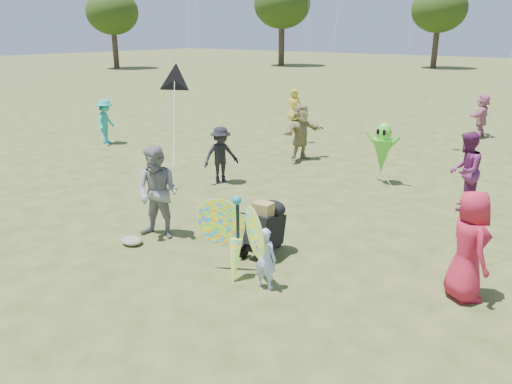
% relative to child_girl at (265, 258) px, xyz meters
% --- Properties ---
extents(ground, '(160.00, 160.00, 0.00)m').
position_rel_child_girl_xyz_m(ground, '(-1.06, -0.12, -0.54)').
color(ground, '#51592B').
rests_on(ground, ground).
extents(child_girl, '(0.43, 0.32, 1.09)m').
position_rel_child_girl_xyz_m(child_girl, '(0.00, 0.00, 0.00)').
color(child_girl, '#B0CAF9').
rests_on(child_girl, ground).
extents(adult_man, '(1.12, 0.99, 1.95)m').
position_rel_child_girl_xyz_m(adult_man, '(-3.06, 0.41, 0.43)').
color(adult_man, gray).
rests_on(adult_man, ground).
extents(grey_bag, '(0.47, 0.38, 0.15)m').
position_rel_child_girl_xyz_m(grey_bag, '(-3.23, -0.21, -0.47)').
color(grey_bag, gray).
rests_on(grey_bag, ground).
extents(crowd_a, '(1.02, 1.05, 1.82)m').
position_rel_child_girl_xyz_m(crowd_a, '(2.73, 1.73, 0.37)').
color(crowd_a, '#B51D37').
rests_on(crowd_a, ground).
extents(crowd_b, '(0.97, 1.19, 1.61)m').
position_rel_child_girl_xyz_m(crowd_b, '(-4.63, 4.12, 0.26)').
color(crowd_b, black).
rests_on(crowd_b, ground).
extents(crowd_d, '(0.92, 1.80, 1.86)m').
position_rel_child_girl_xyz_m(crowd_d, '(-4.31, 7.74, 0.39)').
color(crowd_d, '#978B5D').
rests_on(crowd_d, ground).
extents(crowd_e, '(0.81, 0.99, 1.90)m').
position_rel_child_girl_xyz_m(crowd_e, '(1.42, 6.09, 0.41)').
color(crowd_e, '#6B235C').
rests_on(crowd_e, ground).
extents(crowd_g, '(0.87, 0.77, 1.49)m').
position_rel_child_girl_xyz_m(crowd_g, '(-8.67, 13.93, 0.20)').
color(crowd_g, gold).
rests_on(crowd_g, ground).
extents(crowd_i, '(1.09, 1.26, 1.69)m').
position_rel_child_girl_xyz_m(crowd_i, '(-11.49, 5.31, 0.30)').
color(crowd_i, '#1FAA9F').
rests_on(crowd_i, ground).
extents(crowd_j, '(0.52, 1.62, 1.74)m').
position_rel_child_girl_xyz_m(crowd_j, '(-0.56, 15.28, 0.33)').
color(crowd_j, '#C26F92').
rests_on(crowd_j, ground).
extents(jogging_stroller, '(0.55, 1.07, 1.09)m').
position_rel_child_girl_xyz_m(jogging_stroller, '(-0.77, 1.07, 0.07)').
color(jogging_stroller, black).
rests_on(jogging_stroller, ground).
extents(butterfly_kite, '(1.74, 0.75, 1.71)m').
position_rel_child_girl_xyz_m(butterfly_kite, '(-0.62, -0.00, 0.21)').
color(butterfly_kite, '#F92740').
rests_on(butterfly_kite, ground).
extents(delta_kite_rig, '(1.86, 1.78, 1.90)m').
position_rel_child_girl_xyz_m(delta_kite_rig, '(-4.05, 1.96, 2.50)').
color(delta_kite_rig, black).
rests_on(delta_kite_rig, ground).
extents(alien_kite, '(1.12, 0.69, 1.74)m').
position_rel_child_girl_xyz_m(alien_kite, '(-1.02, 6.83, 0.43)').
color(alien_kite, '#56D732').
rests_on(alien_kite, ground).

